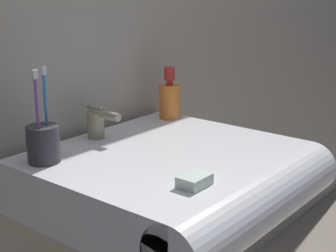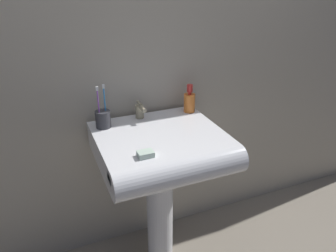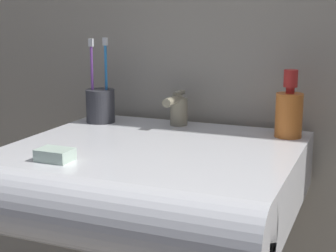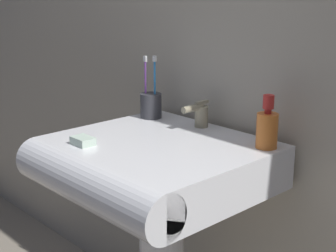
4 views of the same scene
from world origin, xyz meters
name	(u,v)px [view 4 (image 4 of 4)]	position (x,y,z in m)	size (l,w,h in m)	color
wall_back	(230,16)	(0.00, 0.30, 1.20)	(5.00, 0.05, 2.40)	#B7AD99
sink_basin	(148,166)	(0.00, -0.05, 0.78)	(0.61, 0.58, 0.13)	white
faucet	(200,114)	(-0.03, 0.20, 0.89)	(0.04, 0.11, 0.09)	tan
toothbrush_cup	(151,105)	(-0.23, 0.16, 0.89)	(0.08, 0.08, 0.22)	#38383D
soap_bottle	(267,128)	(0.25, 0.18, 0.90)	(0.06, 0.06, 0.16)	orange
bar_soap	(83,141)	(-0.13, -0.19, 0.85)	(0.07, 0.05, 0.02)	silver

